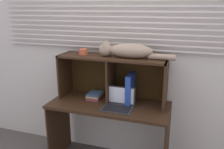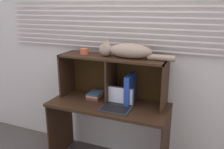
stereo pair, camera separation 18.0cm
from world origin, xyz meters
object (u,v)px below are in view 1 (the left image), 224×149
cat (127,51)px  small_basket (83,52)px  binder_upright (130,89)px  laptop (118,104)px  book_stack (95,95)px

cat → small_basket: (-0.49, 0.00, -0.04)m
binder_upright → laptop: bearing=-116.6°
book_stack → small_basket: 0.51m
small_basket → book_stack: bearing=-0.8°
cat → small_basket: size_ratio=8.55×
book_stack → binder_upright: bearing=0.2°
laptop → binder_upright: binder_upright is taller
binder_upright → book_stack: size_ratio=1.52×
binder_upright → book_stack: bearing=-179.8°
laptop → small_basket: 0.68m
binder_upright → small_basket: bearing=180.0°
laptop → small_basket: small_basket is taller
cat → book_stack: bearing=-179.7°
cat → laptop: (-0.04, -0.17, -0.52)m
cat → laptop: size_ratio=2.52×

